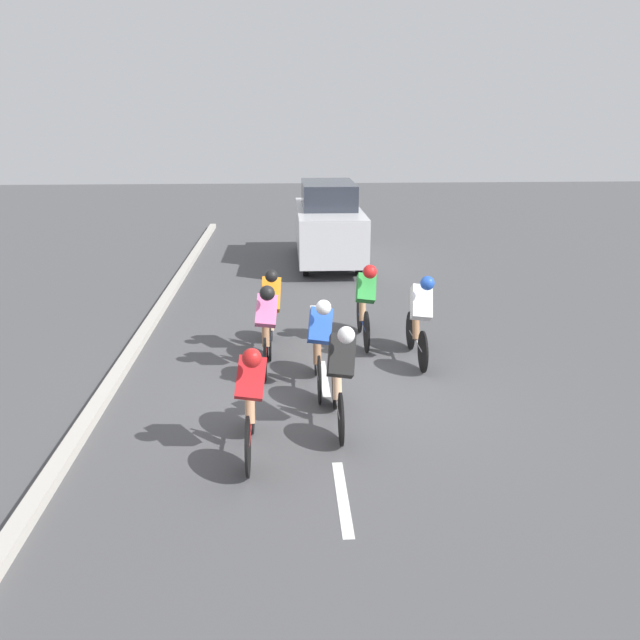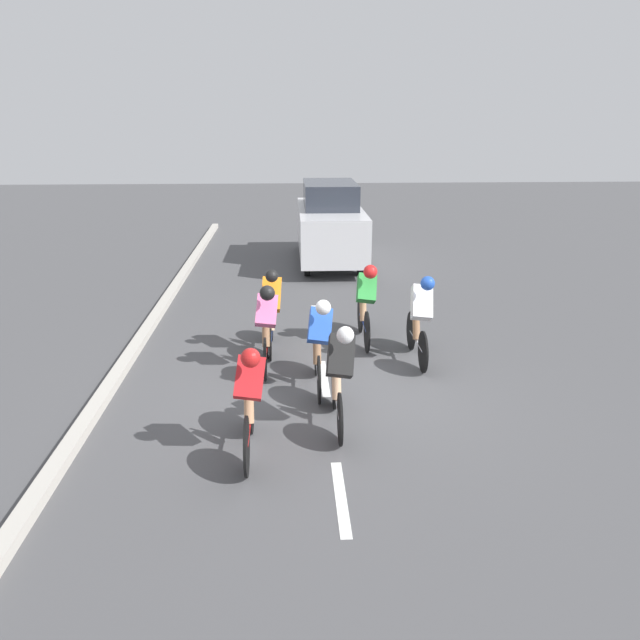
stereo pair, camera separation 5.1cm
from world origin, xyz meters
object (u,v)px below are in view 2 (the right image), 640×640
cyclist_black (340,373)px  cyclist_pink (266,324)px  cyclist_green (366,301)px  cyclist_white (420,316)px  support_car (330,223)px  cyclist_red (249,397)px  cyclist_orange (271,307)px  cyclist_blue (319,342)px

cyclist_black → cyclist_pink: bearing=-63.6°
cyclist_green → cyclist_pink: cyclist_green is taller
cyclist_white → support_car: size_ratio=0.38×
cyclist_red → support_car: bearing=-98.9°
cyclist_green → cyclist_white: (-0.78, 0.94, 0.02)m
cyclist_orange → cyclist_green: bearing=-168.9°
cyclist_red → cyclist_blue: bearing=-116.2°
cyclist_green → cyclist_black: bearing=77.3°
cyclist_black → cyclist_white: (-1.49, -2.22, 0.03)m
cyclist_white → support_car: bearing=-82.5°
cyclist_black → support_car: bearing=-93.0°
cyclist_red → cyclist_orange: bearing=-92.8°
cyclist_red → support_car: support_car is taller
cyclist_blue → cyclist_pink: 1.12m
cyclist_blue → cyclist_orange: size_ratio=1.05×
cyclist_red → support_car: (-1.61, -10.27, 0.33)m
cyclist_blue → cyclist_red: bearing=63.8°
cyclist_blue → cyclist_white: 1.98m
cyclist_green → cyclist_white: cyclist_white is taller
cyclist_green → cyclist_pink: (1.70, 1.16, -0.01)m
cyclist_black → cyclist_orange: bearing=-71.7°
cyclist_white → support_car: support_car is taller
cyclist_black → cyclist_red: (1.11, 0.64, -0.01)m
cyclist_orange → cyclist_red: (0.17, 3.47, -0.03)m
cyclist_black → cyclist_blue: 1.22m
cyclist_pink → cyclist_red: cyclist_pink is taller
cyclist_black → support_car: size_ratio=0.37×
cyclist_white → cyclist_pink: cyclist_white is taller
cyclist_orange → cyclist_white: bearing=165.7°
cyclist_green → cyclist_blue: bearing=65.0°
support_car → cyclist_pink: bearing=78.9°
cyclist_black → cyclist_orange: 2.99m
cyclist_green → support_car: size_ratio=0.39×
cyclist_blue → cyclist_red: cyclist_blue is taller
cyclist_black → cyclist_blue: (0.20, -1.20, -0.01)m
cyclist_white → cyclist_red: (2.59, 2.85, -0.04)m
cyclist_black → cyclist_green: bearing=-102.7°
cyclist_white → cyclist_orange: bearing=-14.3°
cyclist_black → cyclist_pink: (0.99, -2.00, 0.00)m
cyclist_black → cyclist_white: size_ratio=0.99×
cyclist_pink → cyclist_black: bearing=116.4°
cyclist_green → cyclist_pink: bearing=34.3°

